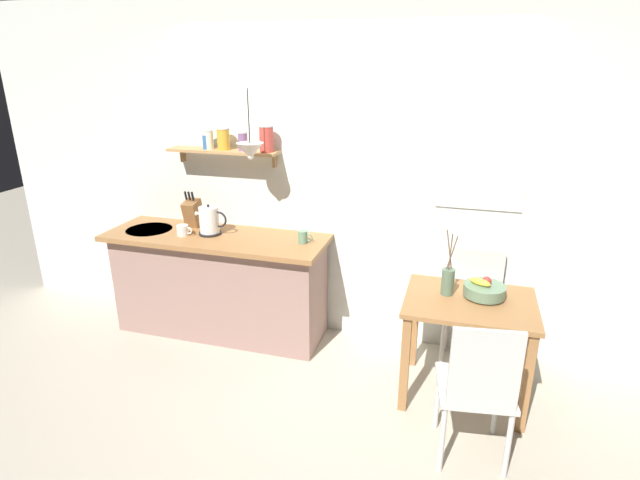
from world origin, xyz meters
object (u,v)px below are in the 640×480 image
(pendant_lamp, at_px, (250,151))
(fruit_bowl, at_px, (484,290))
(dining_chair_far, at_px, (474,302))
(twig_vase, at_px, (448,281))
(knife_block, at_px, (193,212))
(dining_chair_near, at_px, (478,386))
(coffee_mug_spare, at_px, (303,237))
(dining_table, at_px, (468,319))
(electric_kettle, at_px, (210,221))
(coffee_mug_by_sink, at_px, (183,230))

(pendant_lamp, bearing_deg, fruit_bowl, -6.52)
(dining_chair_far, xyz_separation_m, twig_vase, (-0.20, -0.38, 0.32))
(knife_block, bearing_deg, pendant_lamp, -17.47)
(dining_chair_near, relative_size, fruit_bowl, 3.44)
(dining_chair_far, distance_m, coffee_mug_spare, 1.38)
(twig_vase, bearing_deg, dining_chair_far, 62.58)
(twig_vase, xyz_separation_m, pendant_lamp, (-1.50, 0.22, 0.76))
(dining_table, height_order, twig_vase, twig_vase)
(dining_table, xyz_separation_m, fruit_bowl, (0.08, 0.08, 0.19))
(dining_chair_far, xyz_separation_m, coffee_mug_spare, (-1.31, -0.09, 0.42))
(dining_chair_near, height_order, twig_vase, twig_vase)
(twig_vase, bearing_deg, knife_block, 168.77)
(electric_kettle, height_order, pendant_lamp, pendant_lamp)
(dining_chair_far, xyz_separation_m, pendant_lamp, (-1.70, -0.16, 1.08))
(dining_chair_near, relative_size, dining_chair_far, 1.05)
(coffee_mug_spare, bearing_deg, dining_table, -15.00)
(dining_chair_near, bearing_deg, fruit_bowl, 88.85)
(dining_chair_near, distance_m, coffee_mug_spare, 1.71)
(fruit_bowl, height_order, pendant_lamp, pendant_lamp)
(twig_vase, relative_size, electric_kettle, 1.66)
(twig_vase, distance_m, coffee_mug_by_sink, 2.12)
(dining_table, distance_m, twig_vase, 0.29)
(dining_chair_near, height_order, coffee_mug_spare, coffee_mug_spare)
(dining_table, bearing_deg, coffee_mug_spare, 165.00)
(fruit_bowl, relative_size, electric_kettle, 1.00)
(dining_table, height_order, fruit_bowl, fruit_bowl)
(dining_chair_near, height_order, dining_chair_far, dining_chair_near)
(twig_vase, bearing_deg, pendant_lamp, 171.56)
(dining_table, distance_m, coffee_mug_spare, 1.36)
(dining_table, height_order, coffee_mug_by_sink, coffee_mug_by_sink)
(coffee_mug_spare, bearing_deg, dining_chair_near, -36.25)
(dining_table, distance_m, dining_chair_far, 0.44)
(twig_vase, distance_m, coffee_mug_spare, 1.16)
(twig_vase, height_order, coffee_mug_by_sink, twig_vase)
(fruit_bowl, xyz_separation_m, pendant_lamp, (-1.74, 0.20, 0.81))
(dining_chair_far, height_order, twig_vase, twig_vase)
(fruit_bowl, xyz_separation_m, electric_kettle, (-2.15, 0.25, 0.21))
(coffee_mug_by_sink, bearing_deg, coffee_mug_spare, 5.79)
(coffee_mug_by_sink, bearing_deg, dining_table, -6.05)
(electric_kettle, relative_size, coffee_mug_spare, 2.32)
(dining_chair_far, height_order, electric_kettle, electric_kettle)
(dining_chair_near, height_order, pendant_lamp, pendant_lamp)
(dining_table, height_order, dining_chair_far, dining_chair_far)
(fruit_bowl, bearing_deg, coffee_mug_by_sink, 176.00)
(knife_block, bearing_deg, coffee_mug_by_sink, -80.92)
(dining_chair_near, relative_size, coffee_mug_by_sink, 7.08)
(electric_kettle, bearing_deg, coffee_mug_spare, 0.89)
(dining_chair_far, bearing_deg, dining_table, -95.55)
(dining_chair_near, height_order, knife_block, knife_block)
(twig_vase, height_order, coffee_mug_spare, twig_vase)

